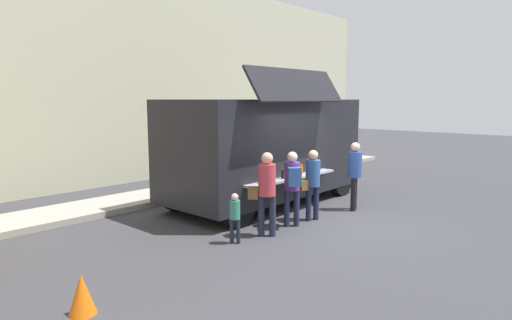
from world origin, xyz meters
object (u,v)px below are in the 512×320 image
at_px(child_near_queue, 235,214).
at_px(customer_front_ordering, 312,179).
at_px(trash_bin, 291,162).
at_px(traffic_cone_orange, 82,294).
at_px(customer_extra_browsing, 355,170).
at_px(customer_rear_waiting, 266,187).
at_px(customer_mid_with_backpack, 292,181).
at_px(food_truck_main, 266,147).

bearing_deg(child_near_queue, customer_front_ordering, -35.25).
bearing_deg(customer_front_ordering, trash_bin, -30.64).
height_order(traffic_cone_orange, customer_extra_browsing, customer_extra_browsing).
xyz_separation_m(trash_bin, child_near_queue, (-7.16, -4.15, 0.13)).
height_order(customer_rear_waiting, child_near_queue, customer_rear_waiting).
bearing_deg(traffic_cone_orange, child_near_queue, 9.06).
relative_size(traffic_cone_orange, customer_mid_with_backpack, 0.33).
height_order(trash_bin, child_near_queue, child_near_queue).
relative_size(customer_front_ordering, customer_rear_waiting, 0.95).
bearing_deg(customer_front_ordering, child_near_queue, 103.68).
height_order(customer_mid_with_backpack, customer_rear_waiting, customer_rear_waiting).
height_order(customer_front_ordering, customer_mid_with_backpack, customer_mid_with_backpack).
distance_m(traffic_cone_orange, trash_bin, 11.54).
height_order(food_truck_main, customer_front_ordering, food_truck_main).
relative_size(customer_extra_browsing, child_near_queue, 1.73).
bearing_deg(customer_rear_waiting, food_truck_main, 2.89).
relative_size(traffic_cone_orange, child_near_queue, 0.55).
height_order(traffic_cone_orange, trash_bin, trash_bin).
distance_m(customer_rear_waiting, customer_extra_browsing, 3.17).
relative_size(customer_front_ordering, customer_extra_browsing, 0.95).
bearing_deg(child_near_queue, food_truck_main, -0.32).
xyz_separation_m(customer_front_ordering, child_near_queue, (-2.39, 0.15, -0.38)).
distance_m(customer_rear_waiting, child_near_queue, 0.89).
xyz_separation_m(food_truck_main, customer_mid_with_backpack, (-1.35, -1.96, -0.51)).
relative_size(customer_rear_waiting, child_near_queue, 1.74).
relative_size(customer_front_ordering, customer_mid_with_backpack, 0.99).
distance_m(traffic_cone_orange, customer_extra_browsing, 7.35).
distance_m(customer_front_ordering, child_near_queue, 2.43).
xyz_separation_m(traffic_cone_orange, customer_extra_browsing, (7.31, 0.15, 0.77)).
bearing_deg(food_truck_main, child_near_queue, -149.30).
distance_m(food_truck_main, child_near_queue, 3.64).
distance_m(food_truck_main, customer_extra_browsing, 2.45).
distance_m(traffic_cone_orange, child_near_queue, 3.44).
distance_m(traffic_cone_orange, customer_mid_with_backpack, 5.11).
distance_m(trash_bin, customer_mid_with_backpack, 6.99).
height_order(customer_extra_browsing, child_near_queue, customer_extra_browsing).
xyz_separation_m(customer_mid_with_backpack, customer_rear_waiting, (-0.90, -0.02, 0.01)).
distance_m(food_truck_main, customer_rear_waiting, 3.03).
xyz_separation_m(traffic_cone_orange, customer_rear_waiting, (4.14, 0.39, 0.76)).
bearing_deg(trash_bin, customer_mid_with_backpack, -142.13).
bearing_deg(trash_bin, customer_front_ordering, -137.98).
bearing_deg(customer_extra_browsing, food_truck_main, -0.60).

